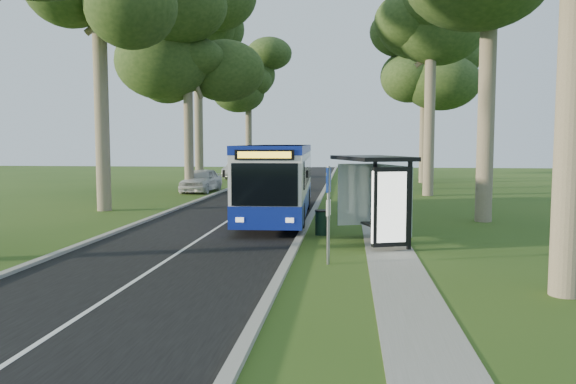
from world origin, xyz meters
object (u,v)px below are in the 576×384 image
object	(u,v)px
bus_stop_sign	(328,204)
car_silver	(239,169)
bus	(279,180)
litter_bin	(322,222)
car_white	(201,180)
bus_shelter	(377,183)

from	to	relation	value
bus_stop_sign	car_silver	world-z (taller)	bus_stop_sign
bus_stop_sign	bus	bearing A→B (deg)	117.54
litter_bin	car_white	size ratio (longest dim) A/B	0.19
litter_bin	car_silver	distance (m)	33.83
car_white	bus	bearing A→B (deg)	-57.80
car_silver	bus_shelter	bearing A→B (deg)	-65.84
bus	bus_shelter	distance (m)	7.89
bus_shelter	car_white	world-z (taller)	bus_shelter
bus	litter_bin	xyz separation A→B (m)	(2.19, -4.73, -1.24)
bus_stop_sign	litter_bin	bearing A→B (deg)	107.37
bus_stop_sign	bus_shelter	size ratio (longest dim) A/B	0.71
bus	litter_bin	world-z (taller)	bus
bus	car_silver	size ratio (longest dim) A/B	2.41
bus	bus_shelter	bearing A→B (deg)	-61.23
bus_shelter	car_white	size ratio (longest dim) A/B	0.80
bus	bus_stop_sign	size ratio (longest dim) A/B	4.54
bus_shelter	litter_bin	distance (m)	3.21
bus	bus_shelter	xyz separation A→B (m)	(4.09, -6.74, 0.39)
bus	car_white	size ratio (longest dim) A/B	2.58
litter_bin	car_silver	world-z (taller)	car_silver
car_white	car_silver	bearing A→B (deg)	94.56
bus_shelter	bus	bearing A→B (deg)	101.75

